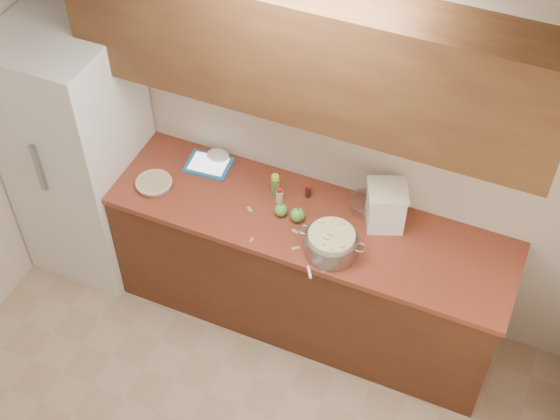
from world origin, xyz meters
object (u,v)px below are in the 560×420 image
at_px(pie, 154,183).
at_px(flour_canister, 386,206).
at_px(colander, 331,243).
at_px(tablet, 209,165).

bearing_deg(pie, flour_canister, 10.83).
height_order(colander, tablet, colander).
bearing_deg(tablet, pie, -133.65).
bearing_deg(flour_canister, pie, -169.17).
distance_m(flour_canister, tablet, 1.15).
bearing_deg(pie, colander, -3.28).
distance_m(colander, tablet, 1.00).
bearing_deg(colander, pie, 176.72).
relative_size(pie, tablet, 0.80).
bearing_deg(tablet, colander, -25.79).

